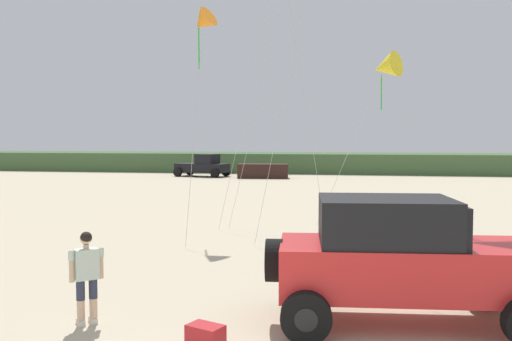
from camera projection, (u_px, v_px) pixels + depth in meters
The scene contains 8 objects.
dune_ridge at pixel (306, 162), 55.31m from camera, with size 90.00×8.51×1.88m, color #426038.
jeep at pixel (401, 258), 9.69m from camera, with size 4.95×2.78×2.26m.
person_watching at pixel (87, 273), 9.69m from camera, with size 0.49×0.47×1.67m.
cooler_box at pixel (205, 337), 8.60m from camera, with size 0.56×0.36×0.38m, color #B21E23.
distant_pickup at pixel (203, 166), 48.17m from camera, with size 4.92×3.34×1.98m.
distant_sedan at pixel (263, 171), 46.18m from camera, with size 4.20×1.70×1.20m, color black.
kite_green_box at pixel (385, 67), 21.78m from camera, with size 3.36×3.28×6.86m.
kite_orange_streamer at pixel (203, 22), 19.16m from camera, with size 1.04×3.74×7.98m.
Camera 1 is at (1.97, -5.70, 3.30)m, focal length 38.48 mm.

